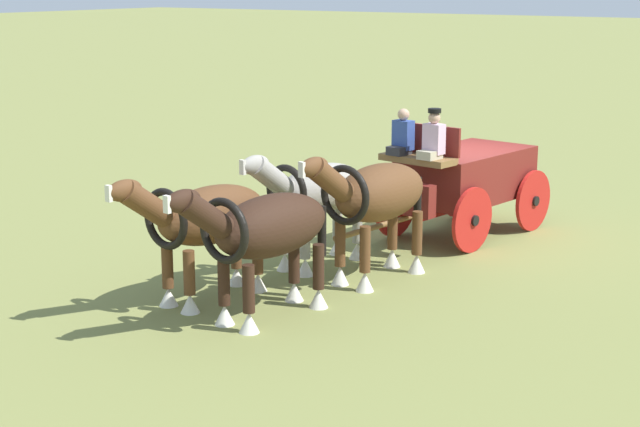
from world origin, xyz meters
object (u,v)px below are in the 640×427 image
Objects in this scene: show_wagon at (461,177)px; draft_horse_lead_near at (265,230)px; draft_horse_rear_off at (316,193)px; draft_horse_lead_off at (206,219)px; draft_horse_rear_near at (375,197)px.

show_wagon is 6.19m from draft_horse_lead_near.
draft_horse_lead_near is at bearing -1.50° from show_wagon.
draft_horse_rear_off is 2.90m from draft_horse_lead_near.
draft_horse_lead_near is at bearing 82.63° from draft_horse_lead_off.
draft_horse_rear_off is at bearing 172.48° from draft_horse_lead_off.
show_wagon is 1.89× the size of draft_horse_rear_off.
draft_horse_rear_off is at bearing -17.85° from show_wagon.
draft_horse_rear_near is 2.61m from draft_horse_lead_near.
draft_horse_lead_off is (-0.17, -1.29, -0.04)m from draft_horse_lead_near.
draft_horse_rear_off is 0.96× the size of draft_horse_lead_near.
show_wagon is at bearing 178.50° from draft_horse_lead_near.
draft_horse_lead_near is at bearing 19.15° from draft_horse_rear_off.
draft_horse_lead_off is (6.02, -1.45, 0.15)m from show_wagon.
draft_horse_rear_near is (3.60, 0.18, 0.27)m from show_wagon.
draft_horse_rear_off is at bearing -160.85° from draft_horse_lead_near.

